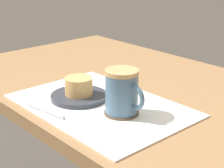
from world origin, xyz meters
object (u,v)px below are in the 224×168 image
at_px(pastry, 79,86).
at_px(coffee_mug, 122,91).
at_px(pastry_plate, 79,96).
at_px(dining_table, 138,115).

relative_size(pastry, coffee_mug, 0.64).
relative_size(pastry_plate, coffee_mug, 1.33).
bearing_deg(dining_table, pastry, -101.96).
distance_m(dining_table, coffee_mug, 0.25).
bearing_deg(pastry_plate, dining_table, 78.04).
xyz_separation_m(pastry_plate, pastry, (0.00, 0.00, 0.03)).
height_order(dining_table, coffee_mug, coffee_mug).
bearing_deg(pastry_plate, pastry, 0.00).
distance_m(dining_table, pastry_plate, 0.21).
relative_size(dining_table, pastry, 16.90).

